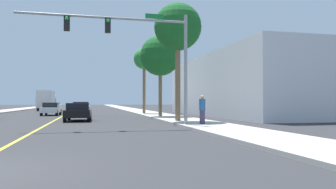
# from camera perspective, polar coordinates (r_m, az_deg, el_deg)

# --- Properties ---
(ground) EXTENTS (192.00, 192.00, 0.00)m
(ground) POSITION_cam_1_polar(r_m,az_deg,el_deg) (49.74, -16.71, -2.91)
(ground) COLOR #2D2D30
(sidewalk_right) EXTENTS (3.38, 168.00, 0.15)m
(sidewalk_right) POSITION_cam_1_polar(r_m,az_deg,el_deg) (50.14, -5.62, -2.85)
(sidewalk_right) COLOR #B2ADA3
(sidewalk_right) RESTS_ON ground
(lane_marking_center) EXTENTS (0.16, 144.00, 0.01)m
(lane_marking_center) POSITION_cam_1_polar(r_m,az_deg,el_deg) (49.74, -16.71, -2.90)
(lane_marking_center) COLOR yellow
(lane_marking_center) RESTS_ON ground
(building_right_near) EXTENTS (14.33, 25.20, 6.40)m
(building_right_near) POSITION_cam_1_polar(r_m,az_deg,el_deg) (37.66, 16.25, 1.39)
(building_right_near) COLOR silver
(building_right_near) RESTS_ON ground
(traffic_signal_mast) EXTENTS (9.71, 0.36, 6.61)m
(traffic_signal_mast) POSITION_cam_1_polar(r_m,az_deg,el_deg) (19.22, -5.27, 9.14)
(traffic_signal_mast) COLOR gray
(traffic_signal_mast) RESTS_ON sidewalk_right
(palm_near) EXTENTS (3.40, 3.40, 8.42)m
(palm_near) POSITION_cam_1_polar(r_m,az_deg,el_deg) (23.68, 1.74, 11.62)
(palm_near) COLOR brown
(palm_near) RESTS_ON sidewalk_right
(palm_mid) EXTENTS (3.79, 3.79, 7.57)m
(palm_mid) POSITION_cam_1_polar(r_m,az_deg,el_deg) (30.66, -1.37, 6.79)
(palm_mid) COLOR brown
(palm_mid) RESTS_ON sidewalk_right
(palm_far) EXTENTS (2.43, 2.43, 7.54)m
(palm_far) POSITION_cam_1_polar(r_m,az_deg,el_deg) (37.89, -4.22, 6.08)
(palm_far) COLOR brown
(palm_far) RESTS_ON sidewalk_right
(car_blue) EXTENTS (1.83, 4.07, 1.47)m
(car_blue) POSITION_cam_1_polar(r_m,az_deg,el_deg) (34.54, -15.11, -2.43)
(car_blue) COLOR #1E389E
(car_blue) RESTS_ON ground
(car_black) EXTENTS (2.03, 4.39, 1.40)m
(car_black) POSITION_cam_1_polar(r_m,az_deg,el_deg) (26.26, -15.50, -2.91)
(car_black) COLOR black
(car_black) RESTS_ON ground
(car_white) EXTENTS (1.85, 4.19, 1.39)m
(car_white) POSITION_cam_1_polar(r_m,az_deg,el_deg) (37.56, -19.85, -2.36)
(car_white) COLOR white
(car_white) RESTS_ON ground
(delivery_truck) EXTENTS (2.59, 8.39, 3.26)m
(delivery_truck) POSITION_cam_1_polar(r_m,az_deg,el_deg) (58.17, -20.61, -0.93)
(delivery_truck) COLOR #194799
(delivery_truck) RESTS_ON ground
(pedestrian) EXTENTS (0.38, 0.38, 1.75)m
(pedestrian) POSITION_cam_1_polar(r_m,az_deg,el_deg) (19.74, 6.05, -2.66)
(pedestrian) COLOR #3F3859
(pedestrian) RESTS_ON sidewalk_right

